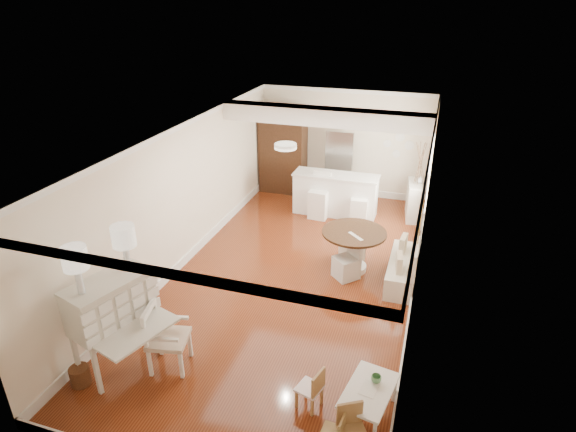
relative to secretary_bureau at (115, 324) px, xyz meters
The scene contains 20 objects.
room 4.04m from the secretary_bureau, 63.09° to the left, with size 9.00×9.04×2.82m.
secretary_bureau is the anchor object (origin of this frame).
gustavian_armchair 0.78m from the secretary_bureau, 16.73° to the left, with size 0.58×0.58×1.02m, color white.
wicker_basket 0.84m from the secretary_bureau, 122.30° to the right, with size 0.27×0.27×0.27m, color #58321B.
kids_table 3.64m from the secretary_bureau, ahead, with size 0.55×0.91×0.46m, color silver.
kids_chair_a 3.34m from the secretary_bureau, ahead, with size 0.26×0.26×0.54m, color olive.
kids_chair_b 2.87m from the secretary_bureau, ahead, with size 0.31×0.31×0.63m, color #AE834F.
kids_chair_c 3.56m from the secretary_bureau, ahead, with size 0.32×0.32×0.66m, color #9C7447.
banquette 5.16m from the secretary_bureau, 44.30° to the left, with size 0.52×1.60×0.98m, color silver.
dining_table 4.60m from the secretary_bureau, 53.65° to the left, with size 1.24×1.24×0.84m, color #3F2414.
slip_chair_near 4.31m from the secretary_bureau, 51.80° to the left, with size 0.40×0.42×0.85m, color silver.
slip_chair_far 4.92m from the secretary_bureau, 57.65° to the left, with size 0.39×0.41×0.83m, color white.
breakfast_counter 6.46m from the secretary_bureau, 73.81° to the left, with size 2.05×0.65×1.03m, color white.
bar_stool_left 6.07m from the secretary_bureau, 75.96° to the left, with size 0.44×0.44×1.11m, color white.
bar_stool_right 6.41m from the secretary_bureau, 67.60° to the left, with size 0.39×0.39×0.96m, color white.
pantry_cabinet 7.29m from the secretary_bureau, 89.21° to the left, with size 1.20×0.60×2.30m, color #381E11.
fridge 7.52m from the secretary_bureau, 74.58° to the left, with size 0.75×0.65×1.80m, color silver.
sideboard 7.56m from the secretary_bureau, 60.67° to the left, with size 0.41×0.93×0.89m, color beige.
pencil_cup 3.68m from the secretary_bureau, ahead, with size 0.13×0.13×0.10m, color #55925D.
branch_vase 7.62m from the secretary_bureau, 60.54° to the left, with size 0.16×0.16×0.17m, color silver.
Camera 1 is at (2.32, -7.60, 4.99)m, focal length 30.00 mm.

